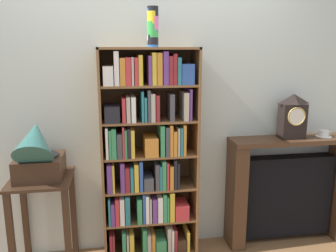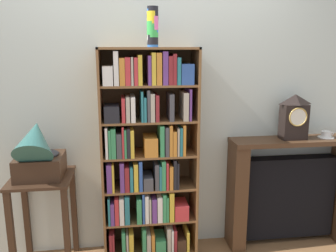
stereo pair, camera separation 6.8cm
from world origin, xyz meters
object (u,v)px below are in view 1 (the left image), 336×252
(gramophone, at_px, (37,153))
(teacup_with_saucer, at_px, (324,134))
(bookshelf, at_px, (148,161))
(fireplace_mantel, at_px, (288,190))
(mantel_clock, at_px, (293,116))
(cup_stack, at_px, (153,27))
(side_table_left, at_px, (43,205))

(gramophone, height_order, teacup_with_saucer, gramophone)
(bookshelf, relative_size, fireplace_mantel, 1.57)
(bookshelf, height_order, teacup_with_saucer, bookshelf)
(mantel_clock, bearing_deg, fireplace_mantel, 48.36)
(bookshelf, height_order, mantel_clock, bookshelf)
(cup_stack, xyz_separation_m, side_table_left, (-0.88, -0.06, -1.35))
(gramophone, distance_m, fireplace_mantel, 2.17)
(gramophone, relative_size, teacup_with_saucer, 3.77)
(gramophone, height_order, mantel_clock, mantel_clock)
(bookshelf, distance_m, gramophone, 0.85)
(cup_stack, distance_m, teacup_with_saucer, 1.76)
(cup_stack, relative_size, gramophone, 0.57)
(bookshelf, height_order, fireplace_mantel, bookshelf)
(gramophone, xyz_separation_m, mantel_clock, (2.08, 0.15, 0.18))
(mantel_clock, bearing_deg, gramophone, -175.79)
(gramophone, bearing_deg, teacup_with_saucer, 3.73)
(side_table_left, relative_size, mantel_clock, 2.01)
(side_table_left, xyz_separation_m, mantel_clock, (2.08, 0.10, 0.62))
(mantel_clock, height_order, teacup_with_saucer, mantel_clock)
(side_table_left, bearing_deg, bookshelf, 4.77)
(fireplace_mantel, distance_m, teacup_with_saucer, 0.60)
(side_table_left, distance_m, gramophone, 0.44)
(bookshelf, bearing_deg, mantel_clock, 1.46)
(mantel_clock, bearing_deg, cup_stack, -178.26)
(gramophone, bearing_deg, bookshelf, 8.35)
(bookshelf, distance_m, mantel_clock, 1.30)
(cup_stack, relative_size, teacup_with_saucer, 2.13)
(cup_stack, distance_m, mantel_clock, 1.41)
(side_table_left, relative_size, gramophone, 1.49)
(cup_stack, bearing_deg, mantel_clock, 1.74)
(fireplace_mantel, xyz_separation_m, mantel_clock, (-0.02, -0.03, 0.69))
(cup_stack, bearing_deg, bookshelf, 175.03)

